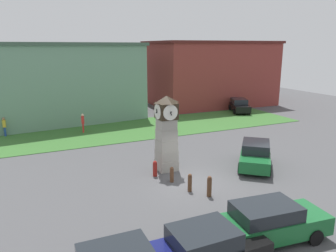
% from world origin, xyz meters
% --- Properties ---
extents(ground_plane, '(71.21, 71.21, 0.00)m').
position_xyz_m(ground_plane, '(0.00, 0.00, 0.00)').
color(ground_plane, '#4C4C4F').
extents(clock_tower, '(1.44, 1.47, 4.65)m').
position_xyz_m(clock_tower, '(-0.53, 2.55, 2.33)').
color(clock_tower, '#9B968C').
rests_on(clock_tower, ground_plane).
extents(bollard_near_tower, '(0.26, 0.26, 0.95)m').
position_xyz_m(bollard_near_tower, '(-1.59, 1.85, 0.48)').
color(bollard_near_tower, maroon).
rests_on(bollard_near_tower, ground_plane).
extents(bollard_mid_row, '(0.22, 0.22, 0.91)m').
position_xyz_m(bollard_mid_row, '(-1.06, 0.65, 0.46)').
color(bollard_mid_row, brown).
rests_on(bollard_mid_row, ground_plane).
extents(bollard_far_row, '(0.22, 0.22, 0.99)m').
position_xyz_m(bollard_far_row, '(-0.71, -0.84, 0.50)').
color(bollard_far_row, brown).
rests_on(bollard_far_row, ground_plane).
extents(bollard_end_row, '(0.24, 0.24, 1.11)m').
position_xyz_m(bollard_end_row, '(-0.08, -1.78, 0.56)').
color(bollard_end_row, brown).
rests_on(bollard_end_row, ground_plane).
extents(car_near_tower, '(3.99, 1.97, 1.54)m').
position_xyz_m(car_near_tower, '(-3.04, -6.53, 0.78)').
color(car_near_tower, black).
rests_on(car_near_tower, ground_plane).
extents(car_by_building, '(4.65, 2.24, 1.58)m').
position_xyz_m(car_by_building, '(0.05, -6.12, 0.80)').
color(car_by_building, '#19602D').
rests_on(car_by_building, ground_plane).
extents(car_silver_hatch, '(3.94, 4.20, 1.60)m').
position_xyz_m(car_silver_hatch, '(4.76, 0.60, 0.81)').
color(car_silver_hatch, '#19602D').
rests_on(car_silver_hatch, ground_plane).
extents(car_end_of_row, '(3.20, 4.45, 1.56)m').
position_xyz_m(car_end_of_row, '(14.59, 15.55, 0.79)').
color(car_end_of_row, black).
rests_on(car_end_of_row, ground_plane).
extents(pedestrian_near_bench, '(0.29, 0.43, 1.72)m').
position_xyz_m(pedestrian_near_bench, '(-3.61, 13.70, 0.99)').
color(pedestrian_near_bench, red).
rests_on(pedestrian_near_bench, ground_plane).
extents(pedestrian_crossing_lot, '(0.25, 0.41, 1.65)m').
position_xyz_m(pedestrian_crossing_lot, '(-9.88, 15.24, 0.94)').
color(pedestrian_crossing_lot, '#264CA5').
rests_on(pedestrian_crossing_lot, ground_plane).
extents(pedestrian_by_cars, '(0.42, 0.27, 1.79)m').
position_xyz_m(pedestrian_by_cars, '(3.95, 11.02, 1.03)').
color(pedestrian_by_cars, '#338C4C').
rests_on(pedestrian_by_cars, ground_plane).
extents(warehouse_blue_far, '(16.19, 13.45, 7.83)m').
position_xyz_m(warehouse_blue_far, '(-4.19, 21.81, 3.92)').
color(warehouse_blue_far, gray).
rests_on(warehouse_blue_far, ground_plane).
extents(storefront_low_left, '(15.60, 10.91, 8.08)m').
position_xyz_m(storefront_low_left, '(14.56, 22.31, 4.05)').
color(storefront_low_left, maroon).
rests_on(storefront_low_left, ground_plane).
extents(grass_verge_far, '(42.72, 7.86, 0.04)m').
position_xyz_m(grass_verge_far, '(-3.97, 13.05, 0.02)').
color(grass_verge_far, '#386B2D').
rests_on(grass_verge_far, ground_plane).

